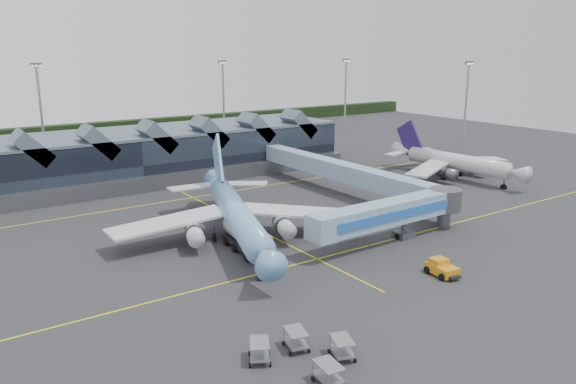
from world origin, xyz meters
TOP-DOWN VIEW (x-y plane):
  - ground at (0.00, 0.00)m, footprint 260.00×260.00m
  - taxi_stripes at (0.00, 10.00)m, footprint 120.00×60.00m
  - tree_line_far at (0.00, 110.00)m, footprint 260.00×4.00m
  - terminal at (-5.07, 47.35)m, footprint 90.00×22.25m
  - light_masts at (21.00, 62.80)m, footprint 132.40×42.56m
  - main_airliner at (-4.52, 4.53)m, footprint 32.98×38.83m
  - regional_jet at (49.93, 12.56)m, footprint 29.09×31.69m
  - jet_bridge at (13.63, -8.35)m, footprint 26.86×4.63m
  - fuel_truck at (-5.88, -0.33)m, footprint 4.05×11.08m
  - pushback_tug at (8.85, -20.14)m, footprint 2.96×4.33m
  - baggage_carts at (-15.17, -26.36)m, footprint 8.59×8.76m

SIDE VIEW (x-z plane):
  - ground at x=0.00m, z-range 0.00..0.00m
  - taxi_stripes at x=0.00m, z-range 0.00..0.01m
  - pushback_tug at x=8.85m, z-range -0.09..1.74m
  - baggage_carts at x=-15.17m, z-range 0.11..1.87m
  - tree_line_far at x=0.00m, z-range 0.00..4.00m
  - fuel_truck at x=-5.88m, z-range 0.22..3.90m
  - regional_jet at x=49.93m, z-range -1.99..8.90m
  - main_airliner at x=-4.52m, z-range -2.65..10.19m
  - jet_bridge at x=13.63m, z-range 1.07..6.92m
  - terminal at x=-5.07m, z-range -1.38..11.14m
  - light_masts at x=21.00m, z-range 1.26..23.71m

